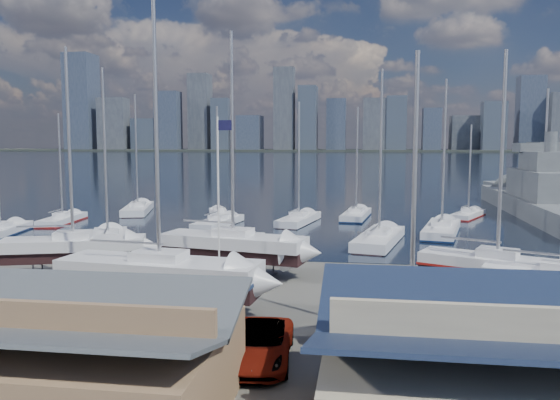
# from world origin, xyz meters

# --- Properties ---
(ground) EXTENTS (1400.00, 1400.00, 0.00)m
(ground) POSITION_xyz_m (0.00, -10.00, 0.00)
(ground) COLOR #605E59
(ground) RESTS_ON ground
(water) EXTENTS (1400.00, 600.00, 0.40)m
(water) POSITION_xyz_m (0.00, 300.00, -0.15)
(water) COLOR #1A273D
(water) RESTS_ON ground
(far_shore) EXTENTS (1400.00, 80.00, 2.20)m
(far_shore) POSITION_xyz_m (0.00, 560.00, 1.10)
(far_shore) COLOR #2D332D
(far_shore) RESTS_ON ground
(skyline) EXTENTS (639.14, 43.80, 107.69)m
(skyline) POSITION_xyz_m (-7.83, 553.76, 39.09)
(skyline) COLOR #475166
(skyline) RESTS_ON far_shore
(shed_grey) EXTENTS (12.60, 8.40, 4.17)m
(shed_grey) POSITION_xyz_m (0.00, -26.00, 2.15)
(shed_grey) COLOR #8C6B4C
(shed_grey) RESTS_ON ground
(shed_blue) EXTENTS (13.65, 9.45, 4.71)m
(shed_blue) POSITION_xyz_m (16.00, -26.00, 2.42)
(shed_blue) COLOR #BFB293
(shed_blue) RESTS_ON ground
(sailboat_cradle_2) EXTENTS (10.26, 5.56, 16.12)m
(sailboat_cradle_2) POSITION_xyz_m (-9.63, -7.25, 2.08)
(sailboat_cradle_2) COLOR #2D2D33
(sailboat_cradle_2) RESTS_ON ground
(sailboat_cradle_3) EXTENTS (11.85, 4.48, 18.49)m
(sailboat_cradle_3) POSITION_xyz_m (-0.51, -14.36, 2.20)
(sailboat_cradle_3) COLOR #2D2D33
(sailboat_cradle_3) RESTS_ON ground
(sailboat_cradle_4) EXTENTS (11.04, 5.09, 17.28)m
(sailboat_cradle_4) POSITION_xyz_m (1.53, -5.06, 2.14)
(sailboat_cradle_4) COLOR #2D2D33
(sailboat_cradle_4) RESTS_ON ground
(sailboat_cradle_5) EXTENTS (8.69, 5.36, 13.79)m
(sailboat_cradle_5) POSITION_xyz_m (13.08, -16.67, 1.96)
(sailboat_cradle_5) COLOR #2D2D33
(sailboat_cradle_5) RESTS_ON ground
(sailboat_cradle_6) EXTENTS (9.44, 6.22, 14.97)m
(sailboat_cradle_6) POSITION_xyz_m (18.87, -8.95, 2.02)
(sailboat_cradle_6) COLOR #2D2D33
(sailboat_cradle_6) RESTS_ON ground
(sailboat_cradle_7) EXTENTS (8.28, 5.09, 13.32)m
(sailboat_cradle_7) POSITION_xyz_m (21.60, -11.59, 1.94)
(sailboat_cradle_7) COLOR #2D2D33
(sailboat_cradle_7) RESTS_ON ground
(sailboat_moored_0) EXTENTS (4.51, 10.22, 14.77)m
(sailboat_moored_0) POSITION_xyz_m (-25.99, 7.62, 0.31)
(sailboat_moored_0) COLOR black
(sailboat_moored_0) RESTS_ON water
(sailboat_moored_1) EXTENTS (3.46, 9.28, 13.56)m
(sailboat_moored_1) POSITION_xyz_m (-24.45, 16.88, 0.31)
(sailboat_moored_1) COLOR black
(sailboat_moored_1) RESTS_ON water
(sailboat_moored_2) EXTENTS (5.90, 11.50, 16.73)m
(sailboat_moored_2) POSITION_xyz_m (-19.36, 27.17, 0.32)
(sailboat_moored_2) COLOR black
(sailboat_moored_2) RESTS_ON water
(sailboat_moored_3) EXTENTS (7.32, 11.70, 16.97)m
(sailboat_moored_3) POSITION_xyz_m (-12.31, 3.59, 0.31)
(sailboat_moored_3) COLOR black
(sailboat_moored_3) RESTS_ON water
(sailboat_moored_4) EXTENTS (4.13, 9.74, 14.25)m
(sailboat_moored_4) POSITION_xyz_m (-5.40, 17.03, 0.32)
(sailboat_moored_4) COLOR black
(sailboat_moored_4) RESTS_ON water
(sailboat_moored_5) EXTENTS (4.57, 8.22, 11.85)m
(sailboat_moored_5) POSITION_xyz_m (-7.51, 25.19, 0.31)
(sailboat_moored_5) COLOR black
(sailboat_moored_5) RESTS_ON water
(sailboat_moored_6) EXTENTS (4.38, 9.93, 14.35)m
(sailboat_moored_6) POSITION_xyz_m (-0.66, 3.94, 0.31)
(sailboat_moored_6) COLOR black
(sailboat_moored_6) RESTS_ON water
(sailboat_moored_7) EXTENTS (4.62, 10.25, 14.95)m
(sailboat_moored_7) POSITION_xyz_m (3.45, 20.57, 0.32)
(sailboat_moored_7) COLOR black
(sailboat_moored_7) RESTS_ON water
(sailboat_moored_8) EXTENTS (4.04, 10.06, 14.61)m
(sailboat_moored_8) POSITION_xyz_m (10.16, 25.89, 0.31)
(sailboat_moored_8) COLOR black
(sailboat_moored_8) RESTS_ON water
(sailboat_moored_9) EXTENTS (5.53, 11.68, 17.01)m
(sailboat_moored_9) POSITION_xyz_m (12.42, 8.45, 0.32)
(sailboat_moored_9) COLOR black
(sailboat_moored_9) RESTS_ON water
(sailboat_moored_10) EXTENTS (5.58, 11.62, 16.75)m
(sailboat_moored_10) POSITION_xyz_m (19.08, 15.02, 0.31)
(sailboat_moored_10) COLOR black
(sailboat_moored_10) RESTS_ON water
(sailboat_moored_11) EXTENTS (5.74, 8.45, 12.37)m
(sailboat_moored_11) POSITION_xyz_m (24.33, 28.73, 0.31)
(sailboat_moored_11) COLOR black
(sailboat_moored_11) RESTS_ON water
(naval_ship_east) EXTENTS (8.05, 43.98, 17.94)m
(naval_ship_east) POSITION_xyz_m (34.07, 31.51, 1.66)
(naval_ship_east) COLOR slate
(naval_ship_east) RESTS_ON water
(car_c) EXTENTS (3.12, 6.07, 1.64)m
(car_c) POSITION_xyz_m (6.30, -20.42, 0.82)
(car_c) COLOR gray
(car_c) RESTS_ON ground
(car_d) EXTENTS (2.41, 5.63, 1.62)m
(car_d) POSITION_xyz_m (3.41, -19.67, 0.81)
(car_d) COLOR gray
(car_d) RESTS_ON ground
(flagpole) EXTENTS (1.00, 0.12, 11.25)m
(flagpole) POSITION_xyz_m (1.31, -7.96, 6.43)
(flagpole) COLOR white
(flagpole) RESTS_ON ground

